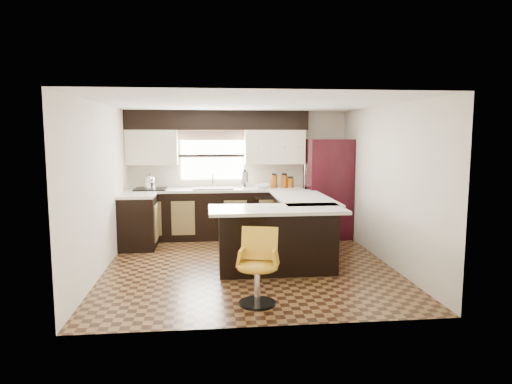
{
  "coord_description": "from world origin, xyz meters",
  "views": [
    {
      "loc": [
        -0.6,
        -6.64,
        1.97
      ],
      "look_at": [
        0.16,
        0.45,
        1.06
      ],
      "focal_mm": 32.0,
      "sensor_mm": 36.0,
      "label": 1
    }
  ],
  "objects": [
    {
      "name": "base_cab_back",
      "position": [
        -0.45,
        1.9,
        0.45
      ],
      "size": [
        3.3,
        0.6,
        0.9
      ],
      "primitive_type": "cube",
      "color": "black",
      "rests_on": "floor"
    },
    {
      "name": "valance",
      "position": [
        -0.5,
        2.14,
        1.94
      ],
      "size": [
        1.3,
        0.06,
        0.18
      ],
      "primitive_type": "cube",
      "color": "#D19B93",
      "rests_on": "wall_back"
    },
    {
      "name": "kettle",
      "position": [
        -1.66,
        1.88,
        1.11
      ],
      "size": [
        0.2,
        0.2,
        0.27
      ],
      "primitive_type": null,
      "color": "silver",
      "rests_on": "cooktop"
    },
    {
      "name": "wall_left",
      "position": [
        -2.1,
        0.0,
        1.2
      ],
      "size": [
        0.0,
        4.4,
        4.4
      ],
      "primitive_type": "plane",
      "rotation": [
        1.57,
        0.0,
        1.57
      ],
      "color": "beige",
      "rests_on": "floor"
    },
    {
      "name": "ceiling",
      "position": [
        0.0,
        0.0,
        2.4
      ],
      "size": [
        4.4,
        4.4,
        0.0
      ],
      "primitive_type": "plane",
      "rotation": [
        3.14,
        0.0,
        0.0
      ],
      "color": "silver",
      "rests_on": "wall_back"
    },
    {
      "name": "cooktop",
      "position": [
        -1.65,
        1.88,
        0.96
      ],
      "size": [
        0.58,
        0.5,
        0.02
      ],
      "primitive_type": "cube",
      "color": "black",
      "rests_on": "counter_back"
    },
    {
      "name": "sink",
      "position": [
        -0.5,
        1.88,
        0.96
      ],
      "size": [
        0.75,
        0.45,
        0.03
      ],
      "primitive_type": "cube",
      "color": "#B2B2B7",
      "rests_on": "counter_back"
    },
    {
      "name": "counter_back",
      "position": [
        -0.45,
        1.9,
        0.92
      ],
      "size": [
        3.3,
        0.6,
        0.04
      ],
      "primitive_type": "cube",
      "color": "silver",
      "rests_on": "base_cab_back"
    },
    {
      "name": "percolator",
      "position": [
        0.1,
        1.9,
        1.11
      ],
      "size": [
        0.14,
        0.14,
        0.32
      ],
      "primitive_type": "cylinder",
      "color": "silver",
      "rests_on": "counter_back"
    },
    {
      "name": "peninsula_long",
      "position": [
        0.9,
        0.62,
        0.45
      ],
      "size": [
        0.6,
        1.95,
        0.9
      ],
      "primitive_type": "cube",
      "color": "black",
      "rests_on": "floor"
    },
    {
      "name": "wall_front",
      "position": [
        0.0,
        -2.2,
        1.2
      ],
      "size": [
        4.4,
        0.0,
        4.4
      ],
      "primitive_type": "plane",
      "rotation": [
        -1.57,
        0.0,
        0.0
      ],
      "color": "beige",
      "rests_on": "floor"
    },
    {
      "name": "canister_med",
      "position": [
        0.86,
        1.92,
        1.07
      ],
      "size": [
        0.12,
        0.12,
        0.24
      ],
      "primitive_type": "cylinder",
      "color": "#84420E",
      "rests_on": "counter_back"
    },
    {
      "name": "bar_chair",
      "position": [
        -0.04,
        -1.58,
        0.44
      ],
      "size": [
        0.57,
        0.57,
        0.88
      ],
      "primitive_type": null,
      "rotation": [
        0.0,
        0.0,
        -0.26
      ],
      "color": "gold",
      "rests_on": "floor"
    },
    {
      "name": "mixing_bowl",
      "position": [
        0.42,
        1.9,
        0.98
      ],
      "size": [
        0.33,
        0.33,
        0.07
      ],
      "primitive_type": "imported",
      "rotation": [
        0.0,
        0.0,
        0.1
      ],
      "color": "white",
      "rests_on": "counter_back"
    },
    {
      "name": "base_cab_left",
      "position": [
        -1.8,
        1.25,
        0.45
      ],
      "size": [
        0.6,
        0.7,
        0.9
      ],
      "primitive_type": "cube",
      "color": "black",
      "rests_on": "floor"
    },
    {
      "name": "refrigerator",
      "position": [
        1.68,
        1.8,
        0.94
      ],
      "size": [
        0.8,
        0.77,
        1.87
      ],
      "primitive_type": "cube",
      "color": "black",
      "rests_on": "floor"
    },
    {
      "name": "wall_right",
      "position": [
        2.1,
        0.0,
        1.2
      ],
      "size": [
        0.0,
        4.4,
        4.4
      ],
      "primitive_type": "plane",
      "rotation": [
        1.57,
        0.0,
        -1.57
      ],
      "color": "beige",
      "rests_on": "floor"
    },
    {
      "name": "peninsula_return",
      "position": [
        0.38,
        -0.35,
        0.45
      ],
      "size": [
        1.65,
        0.6,
        0.9
      ],
      "primitive_type": "cube",
      "color": "black",
      "rests_on": "floor"
    },
    {
      "name": "upper_cab_left",
      "position": [
        -1.62,
        2.03,
        1.72
      ],
      "size": [
        0.94,
        0.35,
        0.64
      ],
      "primitive_type": "cube",
      "color": "beige",
      "rests_on": "wall_back"
    },
    {
      "name": "soffit",
      "position": [
        -0.4,
        2.03,
        2.22
      ],
      "size": [
        3.4,
        0.35,
        0.36
      ],
      "primitive_type": "cube",
      "color": "black",
      "rests_on": "wall_back"
    },
    {
      "name": "dishwasher",
      "position": [
        0.55,
        1.61,
        0.43
      ],
      "size": [
        0.58,
        0.03,
        0.78
      ],
      "primitive_type": "cube",
      "color": "black",
      "rests_on": "floor"
    },
    {
      "name": "canister_large",
      "position": [
        0.66,
        1.92,
        1.07
      ],
      "size": [
        0.12,
        0.12,
        0.24
      ],
      "primitive_type": "cylinder",
      "color": "#84420E",
      "rests_on": "counter_back"
    },
    {
      "name": "counter_pen_return",
      "position": [
        0.35,
        -0.44,
        0.92
      ],
      "size": [
        1.89,
        0.84,
        0.04
      ],
      "primitive_type": "cube",
      "color": "silver",
      "rests_on": "peninsula_return"
    },
    {
      "name": "counter_pen_long",
      "position": [
        0.95,
        0.62,
        0.92
      ],
      "size": [
        0.84,
        1.95,
        0.04
      ],
      "primitive_type": "cube",
      "color": "silver",
      "rests_on": "peninsula_long"
    },
    {
      "name": "counter_left",
      "position": [
        -1.8,
        1.25,
        0.92
      ],
      "size": [
        0.6,
        0.7,
        0.04
      ],
      "primitive_type": "cube",
      "color": "silver",
      "rests_on": "base_cab_left"
    },
    {
      "name": "upper_cab_right",
      "position": [
        0.68,
        2.03,
        1.72
      ],
      "size": [
        1.14,
        0.35,
        0.64
      ],
      "primitive_type": "cube",
      "color": "beige",
      "rests_on": "wall_back"
    },
    {
      "name": "floor",
      "position": [
        0.0,
        0.0,
        0.0
      ],
      "size": [
        4.4,
        4.4,
        0.0
      ],
      "primitive_type": "plane",
      "color": "#49301A",
      "rests_on": "ground"
    },
    {
      "name": "wall_back",
      "position": [
        0.0,
        2.2,
        1.2
      ],
      "size": [
        4.4,
        0.0,
        4.4
      ],
      "primitive_type": "plane",
      "rotation": [
        1.57,
        0.0,
        0.0
      ],
      "color": "beige",
      "rests_on": "floor"
    },
    {
      "name": "window_pane",
      "position": [
        -0.5,
        2.18,
        1.55
      ],
      "size": [
        1.2,
        0.02,
        0.9
      ],
      "primitive_type": "cube",
      "color": "white",
      "rests_on": "wall_back"
    },
    {
      "name": "canister_small",
      "position": [
        0.98,
        1.92,
        1.04
      ],
      "size": [
        0.13,
        0.13,
        0.18
      ],
      "primitive_type": "cylinder",
      "color": "#84420E",
      "rests_on": "counter_back"
    }
  ]
}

